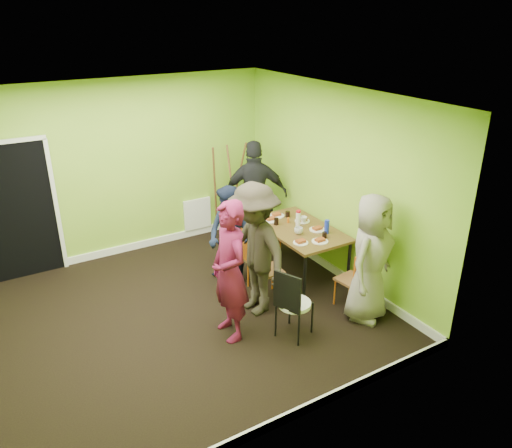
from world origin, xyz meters
The scene contains 28 objects.
ground centered at (0.00, 0.00, 0.00)m, with size 5.00×5.00×0.00m, color black.
room_walls centered at (-0.02, 0.04, 0.99)m, with size 5.04×4.54×2.82m.
dining_table centered at (2.02, 0.16, 0.70)m, with size 0.90×1.50×0.75m.
chair_left_far centered at (1.23, 0.37, 0.49)m, with size 0.39×0.39×0.88m.
chair_left_near centered at (1.18, -0.17, 0.50)m, with size 0.40×0.39×0.89m.
chair_back_end centered at (1.98, 1.15, 0.66)m, with size 0.39×0.45×0.94m.
chair_front_end centered at (2.11, -1.01, 0.48)m, with size 0.39×0.39×0.85m.
chair_bentwood centered at (1.01, -1.11, 0.51)m, with size 0.48×0.47×0.93m.
easel centered at (1.81, 2.00, 0.81)m, with size 0.66×0.62×1.65m.
plate_near_left centered at (1.80, 0.63, 0.76)m, with size 0.25×0.25×0.01m, color white.
plate_near_right centered at (1.73, -0.26, 0.76)m, with size 0.21×0.21×0.01m, color white.
plate_far_back centered at (1.98, 0.72, 0.76)m, with size 0.24×0.24×0.01m, color white.
plate_far_front centered at (1.99, -0.36, 0.76)m, with size 0.23×0.23×0.01m, color white.
plate_wall_back centered at (2.20, 0.34, 0.76)m, with size 0.23×0.23×0.01m, color white.
plate_wall_front centered at (2.20, -0.03, 0.76)m, with size 0.23×0.23×0.01m, color white.
thermos centered at (2.02, 0.20, 0.87)m, with size 0.07×0.07×0.24m, color white.
blue_bottle centered at (2.25, -0.18, 0.85)m, with size 0.07×0.07×0.20m, color #1A2FC4.
orange_bottle centered at (1.99, 0.42, 0.79)m, with size 0.04×0.04×0.08m, color orange.
glass_mid centered at (1.79, 0.45, 0.80)m, with size 0.07×0.07×0.10m, color black.
glass_back centered at (2.11, 0.60, 0.80)m, with size 0.07×0.07×0.09m, color black.
glass_front centered at (2.12, -0.30, 0.80)m, with size 0.06×0.06×0.09m, color black.
cup_a centered at (1.89, 0.01, 0.80)m, with size 0.12×0.12×0.10m, color white.
cup_b centered at (2.18, 0.29, 0.80)m, with size 0.11×0.11×0.10m, color white.
person_standing centered at (0.40, -0.68, 0.88)m, with size 0.64×0.42×1.76m, color maroon.
person_left_far centered at (0.99, 0.41, 0.75)m, with size 0.72×0.56×1.49m, color black.
person_left_near centered at (0.94, -0.36, 0.89)m, with size 1.15×0.66×1.79m, color #2A251C.
person_back_end centered at (1.95, 1.32, 0.91)m, with size 1.07×0.44×1.82m, color black.
person_front_end centered at (2.11, -1.23, 0.85)m, with size 0.83×0.54×1.70m, color gray.
Camera 1 is at (-1.98, -5.26, 3.74)m, focal length 35.00 mm.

